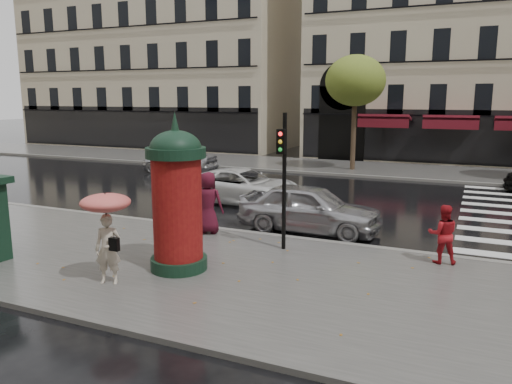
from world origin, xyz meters
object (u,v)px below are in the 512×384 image
at_px(woman_umbrella, 107,223).
at_px(car_silver, 310,208).
at_px(man_burgundy, 208,203).
at_px(car_white, 243,186).
at_px(morris_column, 177,196).
at_px(woman_red, 443,234).
at_px(car_far_silver, 180,160).
at_px(traffic_light, 283,168).

relative_size(woman_umbrella, car_silver, 0.46).
bearing_deg(man_burgundy, car_white, -85.41).
relative_size(morris_column, car_white, 0.75).
distance_m(woman_umbrella, woman_red, 8.18).
bearing_deg(car_white, man_burgundy, -163.83).
xyz_separation_m(man_burgundy, car_far_silver, (-8.06, 10.96, -0.34)).
distance_m(morris_column, car_far_silver, 16.83).
relative_size(woman_red, car_white, 0.30).
xyz_separation_m(morris_column, car_white, (-2.13, 8.06, -1.24)).
relative_size(woman_red, car_far_silver, 0.35).
relative_size(woman_red, traffic_light, 0.40).
xyz_separation_m(woman_umbrella, car_white, (-1.22, 9.51, -0.81)).
height_order(morris_column, traffic_light, morris_column).
bearing_deg(man_burgundy, woman_red, 170.43).
relative_size(woman_umbrella, woman_red, 1.41).
xyz_separation_m(traffic_light, car_white, (-3.88, 5.54, -1.68)).
height_order(woman_umbrella, traffic_light, traffic_light).
height_order(traffic_light, car_white, traffic_light).
height_order(woman_red, car_white, woman_red).
relative_size(traffic_light, car_silver, 0.82).
xyz_separation_m(morris_column, car_silver, (1.73, 4.99, -1.17)).
xyz_separation_m(woman_red, car_white, (-7.98, 4.95, -0.16)).
height_order(car_silver, car_far_silver, car_silver).
bearing_deg(woman_umbrella, car_silver, 67.77).
relative_size(woman_red, morris_column, 0.39).
bearing_deg(car_silver, morris_column, 162.19).
bearing_deg(woman_red, car_white, -44.77).
height_order(man_burgundy, car_silver, man_burgundy).
xyz_separation_m(morris_column, car_far_silver, (-9.03, 14.16, -1.22)).
bearing_deg(traffic_light, morris_column, -124.80).
bearing_deg(car_far_silver, car_white, 46.00).
height_order(woman_umbrella, man_burgundy, woman_umbrella).
height_order(car_silver, car_white, car_silver).
distance_m(morris_column, traffic_light, 3.10).
bearing_deg(car_white, traffic_light, -142.22).
bearing_deg(car_white, car_silver, -125.73).
distance_m(woman_umbrella, morris_column, 1.77).
bearing_deg(woman_umbrella, traffic_light, 56.20).
bearing_deg(car_white, woman_umbrella, -169.95).
distance_m(man_burgundy, car_white, 5.01).
bearing_deg(car_far_silver, woman_red, 50.87).
bearing_deg(morris_column, car_white, 104.78).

